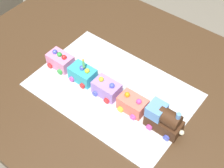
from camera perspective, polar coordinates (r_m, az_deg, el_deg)
dining_table at (r=1.35m, az=1.25°, el=-2.82°), size 1.40×1.00×0.74m
cake_board at (r=1.24m, az=-0.00°, el=-0.96°), size 0.60×0.40×0.00m
cake_locomotive at (r=1.12m, az=9.07°, el=-6.11°), size 0.14×0.08×0.12m
cake_car_caboose_coral at (r=1.17m, az=3.60°, el=-3.48°), size 0.10×0.08×0.07m
cake_car_tanker_lavender at (r=1.21m, az=-0.95°, el=-0.76°), size 0.10×0.08×0.07m
cake_car_hopper_turquoise at (r=1.26m, az=-5.13°, el=1.76°), size 0.10×0.08×0.07m
cake_car_gondola_bubblegum at (r=1.32m, az=-8.99°, el=4.08°), size 0.10×0.08×0.07m
birthday_candle at (r=1.21m, az=-5.02°, el=3.69°), size 0.01×0.01×0.05m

